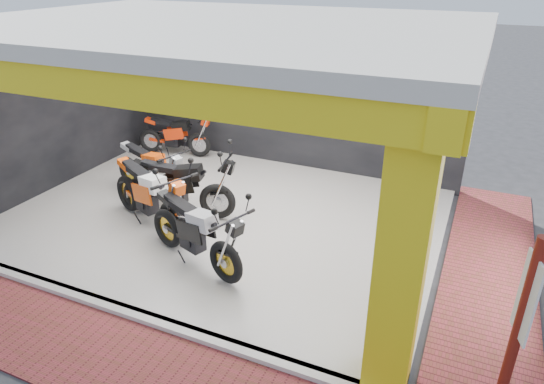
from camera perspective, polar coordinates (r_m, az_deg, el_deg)
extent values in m
plane|color=#2D2D30|center=(8.09, -12.78, -9.44)|extent=(80.00, 80.00, 0.00)
cube|color=silver|center=(9.47, -5.76, -3.02)|extent=(8.00, 6.00, 0.10)
cube|color=beige|center=(8.39, -6.86, 18.81)|extent=(8.40, 6.40, 0.20)
cube|color=black|center=(11.47, 1.62, 11.32)|extent=(8.20, 0.20, 3.50)
cube|color=black|center=(11.36, -24.71, 8.89)|extent=(0.20, 6.20, 3.50)
cube|color=yellow|center=(5.26, 15.01, -7.63)|extent=(0.50, 0.50, 3.50)
cube|color=yellow|center=(6.09, -21.42, 11.96)|extent=(8.40, 0.30, 0.40)
cube|color=yellow|center=(7.29, 22.44, 13.77)|extent=(0.30, 6.40, 0.40)
cube|color=silver|center=(7.45, -17.50, -13.04)|extent=(8.00, 0.20, 0.10)
cube|color=maroon|center=(7.07, -21.68, -16.60)|extent=(9.00, 1.40, 0.03)
cube|color=maroon|center=(8.50, 24.14, -9.29)|extent=(1.40, 7.00, 0.03)
cylinder|color=maroon|center=(5.18, 26.28, -16.93)|extent=(0.10, 0.10, 2.54)
cube|color=white|center=(4.80, 27.80, -10.98)|extent=(0.12, 0.35, 0.81)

